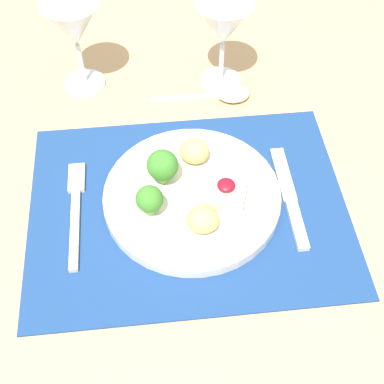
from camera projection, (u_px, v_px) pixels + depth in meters
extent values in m
cube|color=tan|center=(188.00, 213.00, 0.78)|extent=(1.24, 1.25, 0.03)
cylinder|color=tan|center=(369.00, 114.00, 1.46)|extent=(0.06, 0.06, 0.74)
cube|color=navy|center=(188.00, 207.00, 0.77)|extent=(0.45, 0.35, 0.00)
cylinder|color=silver|center=(192.00, 197.00, 0.76)|extent=(0.25, 0.25, 0.02)
torus|color=silver|center=(192.00, 194.00, 0.76)|extent=(0.25, 0.25, 0.01)
cube|color=beige|center=(226.00, 194.00, 0.75)|extent=(0.07, 0.08, 0.02)
ellipsoid|color=maroon|center=(227.00, 187.00, 0.73)|extent=(0.03, 0.03, 0.01)
cylinder|color=#84B256|center=(163.00, 177.00, 0.77)|extent=(0.01, 0.01, 0.02)
sphere|color=#387A28|center=(162.00, 165.00, 0.75)|extent=(0.05, 0.05, 0.05)
cylinder|color=#84B256|center=(150.00, 209.00, 0.73)|extent=(0.01, 0.01, 0.02)
sphere|color=#387A28|center=(149.00, 199.00, 0.71)|extent=(0.04, 0.04, 0.04)
ellipsoid|color=tan|center=(194.00, 151.00, 0.78)|extent=(0.06, 0.06, 0.04)
ellipsoid|color=tan|center=(203.00, 220.00, 0.71)|extent=(0.05, 0.04, 0.04)
cube|color=beige|center=(75.00, 229.00, 0.74)|extent=(0.01, 0.13, 0.01)
cube|color=beige|center=(77.00, 178.00, 0.79)|extent=(0.02, 0.05, 0.01)
cube|color=beige|center=(297.00, 225.00, 0.74)|extent=(0.02, 0.08, 0.01)
cube|color=beige|center=(283.00, 174.00, 0.80)|extent=(0.02, 0.10, 0.00)
cube|color=beige|center=(185.00, 99.00, 0.90)|extent=(0.12, 0.01, 0.01)
ellipsoid|color=beige|center=(233.00, 93.00, 0.90)|extent=(0.06, 0.05, 0.02)
cylinder|color=white|center=(220.00, 81.00, 0.93)|extent=(0.07, 0.07, 0.01)
cylinder|color=white|center=(222.00, 62.00, 0.90)|extent=(0.01, 0.01, 0.07)
cone|color=white|center=(224.00, 24.00, 0.84)|extent=(0.09, 0.09, 0.07)
cylinder|color=white|center=(85.00, 83.00, 0.93)|extent=(0.07, 0.07, 0.01)
cylinder|color=white|center=(81.00, 63.00, 0.90)|extent=(0.01, 0.01, 0.08)
cone|color=white|center=(73.00, 24.00, 0.84)|extent=(0.09, 0.09, 0.07)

